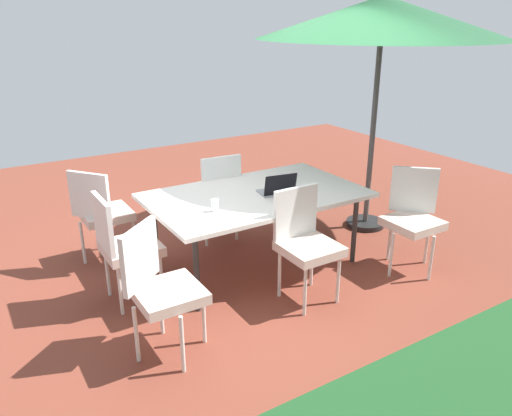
# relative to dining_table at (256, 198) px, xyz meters

# --- Properties ---
(ground_plane) EXTENTS (10.00, 10.00, 0.02)m
(ground_plane) POSITION_rel_dining_table_xyz_m (0.00, 0.00, -0.72)
(ground_plane) COLOR brown
(dining_table) EXTENTS (2.02, 1.23, 0.75)m
(dining_table) POSITION_rel_dining_table_xyz_m (0.00, 0.00, 0.00)
(dining_table) COLOR white
(dining_table) RESTS_ON ground_plane
(patio_umbrella) EXTENTS (2.61, 2.61, 2.52)m
(patio_umbrella) POSITION_rel_dining_table_xyz_m (-1.62, -0.15, 1.60)
(patio_umbrella) COLOR #4C4C4C
(patio_umbrella) RESTS_ON ground_plane
(chair_south) EXTENTS (0.47, 0.48, 0.98)m
(chair_south) POSITION_rel_dining_table_xyz_m (0.04, -0.74, -0.15)
(chair_south) COLOR beige
(chair_south) RESTS_ON ground_plane
(chair_northwest) EXTENTS (0.59, 0.59, 0.98)m
(chair_northwest) POSITION_rel_dining_table_xyz_m (-1.25, 0.83, -0.15)
(chair_northwest) COLOR beige
(chair_northwest) RESTS_ON ground_plane
(chair_northeast) EXTENTS (0.58, 0.58, 0.98)m
(chair_northeast) POSITION_rel_dining_table_xyz_m (1.31, 0.82, -0.15)
(chair_northeast) COLOR beige
(chair_northeast) RESTS_ON ground_plane
(chair_east) EXTENTS (0.46, 0.46, 0.98)m
(chair_east) POSITION_rel_dining_table_xyz_m (1.31, 0.00, -0.15)
(chair_east) COLOR beige
(chair_east) RESTS_ON ground_plane
(chair_southeast) EXTENTS (0.58, 0.58, 0.98)m
(chair_southeast) POSITION_rel_dining_table_xyz_m (1.25, -0.84, -0.15)
(chair_southeast) COLOR beige
(chair_southeast) RESTS_ON ground_plane
(chair_north) EXTENTS (0.46, 0.46, 0.98)m
(chair_north) POSITION_rel_dining_table_xyz_m (-0.03, 0.75, -0.15)
(chair_north) COLOR beige
(chair_north) RESTS_ON ground_plane
(laptop) EXTENTS (0.35, 0.29, 0.21)m
(laptop) POSITION_rel_dining_table_xyz_m (-0.16, 0.12, 0.09)
(laptop) COLOR gray
(laptop) RESTS_ON dining_table
(cup) EXTENTS (0.07, 0.07, 0.11)m
(cup) POSITION_rel_dining_table_xyz_m (0.55, 0.21, 0.10)
(cup) COLOR white
(cup) RESTS_ON dining_table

